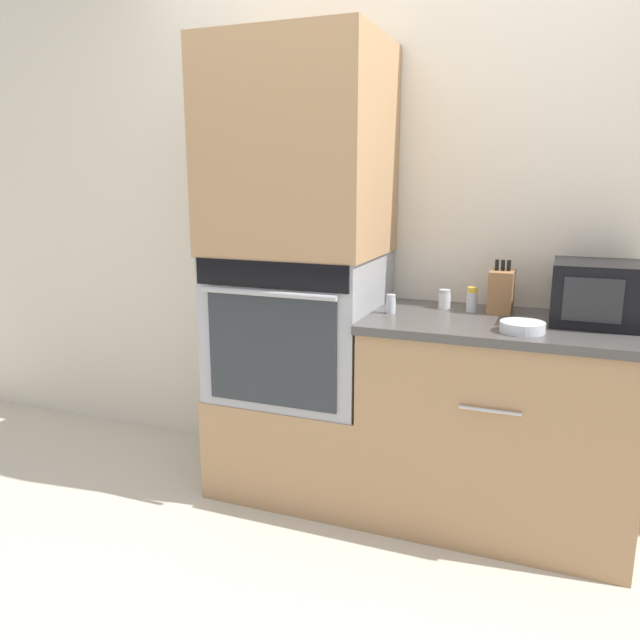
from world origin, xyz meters
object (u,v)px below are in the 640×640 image
object	(u,v)px
microwave	(597,293)
condiment_jar_far	(472,300)
knife_block	(501,291)
condiment_jar_near	(444,299)
wall_oven	(299,324)
condiment_jar_mid	(391,304)
bowl	(522,327)

from	to	relation	value
microwave	condiment_jar_far	world-z (taller)	microwave
knife_block	microwave	bearing A→B (deg)	-11.68
condiment_jar_near	condiment_jar_far	bearing A→B (deg)	-11.54
wall_oven	condiment_jar_mid	xyz separation A→B (m)	(0.43, -0.03, 0.13)
wall_oven	condiment_jar_near	size ratio (longest dim) A/B	8.40
bowl	condiment_jar_mid	world-z (taller)	condiment_jar_mid
microwave	bowl	bearing A→B (deg)	-134.64
wall_oven	knife_block	world-z (taller)	wall_oven
microwave	condiment_jar_near	distance (m)	0.60
wall_oven	microwave	distance (m)	1.23
wall_oven	condiment_jar_near	distance (m)	0.65
knife_block	condiment_jar_near	size ratio (longest dim) A/B	2.67
knife_block	condiment_jar_near	bearing A→B (deg)	-178.05
wall_oven	microwave	world-z (taller)	microwave
microwave	wall_oven	bearing A→B (deg)	-176.12
knife_block	wall_oven	bearing A→B (deg)	-169.55
condiment_jar_mid	condiment_jar_far	bearing A→B (deg)	27.17
wall_oven	bowl	distance (m)	0.98
knife_block	condiment_jar_mid	xyz separation A→B (m)	(-0.42, -0.19, -0.05)
bowl	microwave	bearing A→B (deg)	45.36
microwave	condiment_jar_far	size ratio (longest dim) A/B	3.15
condiment_jar_mid	bowl	bearing A→B (deg)	-14.42
condiment_jar_near	condiment_jar_far	distance (m)	0.12
bowl	condiment_jar_mid	size ratio (longest dim) A/B	2.02
microwave	bowl	world-z (taller)	microwave
bowl	condiment_jar_far	bearing A→B (deg)	127.29
bowl	condiment_jar_far	size ratio (longest dim) A/B	1.55
condiment_jar_far	wall_oven	bearing A→B (deg)	-170.41
wall_oven	condiment_jar_mid	size ratio (longest dim) A/B	8.66
wall_oven	condiment_jar_mid	world-z (taller)	wall_oven
condiment_jar_far	condiment_jar_near	bearing A→B (deg)	168.46
condiment_jar_near	condiment_jar_mid	bearing A→B (deg)	-135.94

